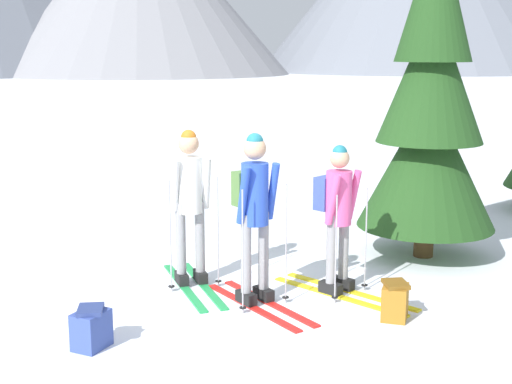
# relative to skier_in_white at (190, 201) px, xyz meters

# --- Properties ---
(ground_plane) EXTENTS (400.00, 400.00, 0.00)m
(ground_plane) POSITION_rel_skier_in_white_xyz_m (0.47, -0.34, -0.97)
(ground_plane) COLOR white
(skier_in_white) EXTENTS (0.69, 1.71, 1.76)m
(skier_in_white) POSITION_rel_skier_in_white_xyz_m (0.00, 0.00, 0.00)
(skier_in_white) COLOR green
(skier_in_white) RESTS_ON ground
(skier_in_blue) EXTENTS (1.03, 1.57, 1.80)m
(skier_in_blue) POSITION_rel_skier_in_white_xyz_m (0.64, -0.67, 0.05)
(skier_in_blue) COLOR red
(skier_in_blue) RESTS_ON ground
(skier_in_pink) EXTENTS (1.36, 1.54, 1.63)m
(skier_in_pink) POSITION_rel_skier_in_white_xyz_m (1.57, -0.45, -0.07)
(skier_in_pink) COLOR yellow
(skier_in_pink) RESTS_ON ground
(pine_tree_near) EXTENTS (1.73, 1.73, 4.18)m
(pine_tree_near) POSITION_rel_skier_in_white_xyz_m (3.00, 0.78, 0.94)
(pine_tree_near) COLOR #51381E
(pine_tree_near) RESTS_ON ground
(backpack_on_snow_front) EXTENTS (0.35, 0.39, 0.38)m
(backpack_on_snow_front) POSITION_rel_skier_in_white_xyz_m (1.98, -1.28, -0.79)
(backpack_on_snow_front) COLOR #99661E
(backpack_on_snow_front) RESTS_ON ground
(backpack_on_snow_beside) EXTENTS (0.37, 0.40, 0.38)m
(backpack_on_snow_beside) POSITION_rel_skier_in_white_xyz_m (-0.93, -1.65, -0.79)
(backpack_on_snow_beside) COLOR #384C99
(backpack_on_snow_beside) RESTS_ON ground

